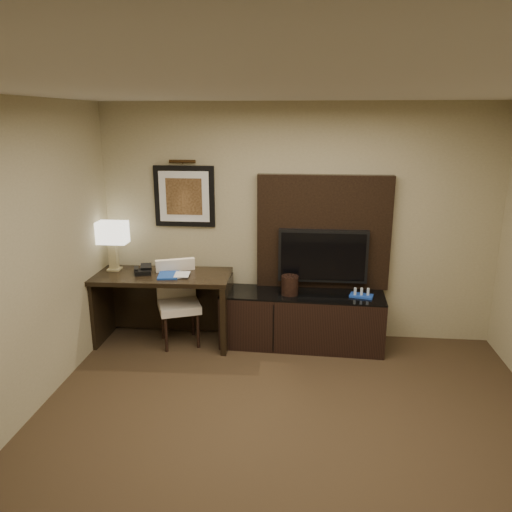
# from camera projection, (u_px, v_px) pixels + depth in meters

# --- Properties ---
(floor) EXTENTS (4.50, 5.00, 0.01)m
(floor) POSITION_uv_depth(u_px,v_px,m) (286.00, 473.00, 3.68)
(floor) COLOR #342517
(floor) RESTS_ON ground
(ceiling) EXTENTS (4.50, 5.00, 0.01)m
(ceiling) POSITION_uv_depth(u_px,v_px,m) (293.00, 88.00, 2.95)
(ceiling) COLOR silver
(ceiling) RESTS_ON wall_back
(wall_back) EXTENTS (4.50, 0.01, 2.70)m
(wall_back) POSITION_uv_depth(u_px,v_px,m) (297.00, 224.00, 5.71)
(wall_back) COLOR tan
(wall_back) RESTS_ON floor
(desk) EXTENTS (1.56, 0.71, 0.82)m
(desk) POSITION_uv_depth(u_px,v_px,m) (164.00, 308.00, 5.73)
(desk) COLOR black
(desk) RESTS_ON floor
(credenza) EXTENTS (1.84, 0.57, 0.63)m
(credenza) POSITION_uv_depth(u_px,v_px,m) (301.00, 320.00, 5.65)
(credenza) COLOR black
(credenza) RESTS_ON floor
(tv_wall_panel) EXTENTS (1.50, 0.12, 1.30)m
(tv_wall_panel) POSITION_uv_depth(u_px,v_px,m) (323.00, 232.00, 5.65)
(tv_wall_panel) COLOR black
(tv_wall_panel) RESTS_ON wall_back
(tv) EXTENTS (1.00, 0.08, 0.60)m
(tv) POSITION_uv_depth(u_px,v_px,m) (323.00, 256.00, 5.62)
(tv) COLOR black
(tv) RESTS_ON tv_wall_panel
(artwork) EXTENTS (0.70, 0.04, 0.70)m
(artwork) POSITION_uv_depth(u_px,v_px,m) (185.00, 196.00, 5.73)
(artwork) COLOR black
(artwork) RESTS_ON wall_back
(picture_light) EXTENTS (0.04, 0.04, 0.30)m
(picture_light) POSITION_uv_depth(u_px,v_px,m) (182.00, 161.00, 5.59)
(picture_light) COLOR #442D15
(picture_light) RESTS_ON wall_back
(desk_chair) EXTENTS (0.61, 0.65, 0.93)m
(desk_chair) POSITION_uv_depth(u_px,v_px,m) (179.00, 305.00, 5.67)
(desk_chair) COLOR beige
(desk_chair) RESTS_ON floor
(table_lamp) EXTENTS (0.34, 0.22, 0.53)m
(table_lamp) POSITION_uv_depth(u_px,v_px,m) (113.00, 248.00, 5.71)
(table_lamp) COLOR tan
(table_lamp) RESTS_ON desk
(desk_phone) EXTENTS (0.22, 0.21, 0.09)m
(desk_phone) POSITION_uv_depth(u_px,v_px,m) (143.00, 270.00, 5.62)
(desk_phone) COLOR black
(desk_phone) RESTS_ON desk
(blue_folder) EXTENTS (0.26, 0.32, 0.02)m
(blue_folder) POSITION_uv_depth(u_px,v_px,m) (168.00, 275.00, 5.55)
(blue_folder) COLOR #173D96
(blue_folder) RESTS_ON desk
(book) EXTENTS (0.17, 0.04, 0.23)m
(book) POSITION_uv_depth(u_px,v_px,m) (174.00, 266.00, 5.52)
(book) COLOR #BDB495
(book) RESTS_ON desk
(ice_bucket) EXTENTS (0.25, 0.25, 0.21)m
(ice_bucket) POSITION_uv_depth(u_px,v_px,m) (290.00, 285.00, 5.52)
(ice_bucket) COLOR black
(ice_bucket) RESTS_ON credenza
(minibar_tray) EXTENTS (0.28, 0.20, 0.09)m
(minibar_tray) POSITION_uv_depth(u_px,v_px,m) (362.00, 293.00, 5.47)
(minibar_tray) COLOR #193FA8
(minibar_tray) RESTS_ON credenza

